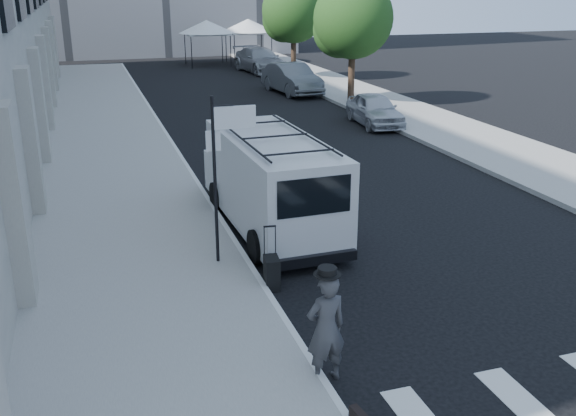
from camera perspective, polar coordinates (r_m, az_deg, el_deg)
ground at (r=11.88m, az=9.67°, el=-9.73°), size 120.00×120.00×0.00m
sidewalk_left at (r=25.77m, az=-15.78°, el=6.00°), size 4.50×48.00×0.15m
sidewalk_right at (r=32.81m, az=7.85°, el=9.31°), size 4.00×56.00×0.15m
sign_pole at (r=12.98m, az=-5.61°, el=5.60°), size 1.03×0.07×3.50m
tree_near at (r=31.89m, az=5.52°, el=16.17°), size 3.80×3.83×6.03m
tree_far at (r=40.31m, az=0.29°, el=16.92°), size 3.80×3.83×6.03m
tent_left at (r=48.08m, az=-7.25°, el=15.67°), size 4.00×4.00×3.20m
tent_right at (r=49.26m, az=-3.57°, el=15.87°), size 4.00×4.00×3.20m
businessman at (r=9.70m, az=3.40°, el=-10.66°), size 0.68×0.49×1.76m
suitcase at (r=12.70m, az=-1.45°, el=-5.77°), size 0.33×0.48×1.25m
cargo_van at (r=15.59m, az=-1.60°, el=2.43°), size 2.29×6.10×2.28m
parked_car_a at (r=27.61m, az=7.72°, el=8.68°), size 1.92×4.05×1.34m
parked_car_b at (r=35.48m, az=0.34°, el=11.44°), size 2.19×5.04×1.61m
parked_car_c at (r=44.20m, az=-2.48°, el=13.00°), size 2.87×5.76×1.61m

